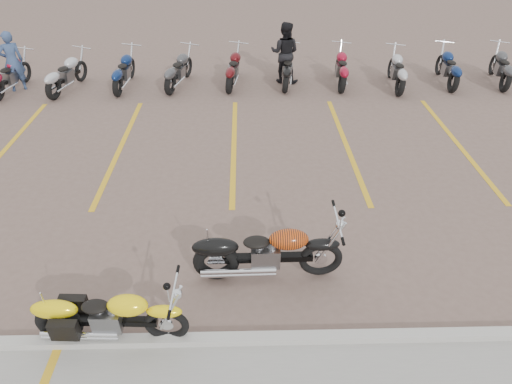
# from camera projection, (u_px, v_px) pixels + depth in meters

# --- Properties ---
(ground) EXTENTS (100.00, 100.00, 0.00)m
(ground) POSITION_uv_depth(u_px,v_px,m) (231.00, 251.00, 8.54)
(ground) COLOR #715A50
(ground) RESTS_ON ground
(curb) EXTENTS (60.00, 0.18, 0.12)m
(curb) POSITION_uv_depth(u_px,v_px,m) (228.00, 339.00, 6.81)
(curb) COLOR #ADAAA3
(curb) RESTS_ON ground
(parking_stripes) EXTENTS (38.00, 5.50, 0.01)m
(parking_stripes) POSITION_uv_depth(u_px,v_px,m) (234.00, 146.00, 11.93)
(parking_stripes) COLOR gold
(parking_stripes) RESTS_ON ground
(yellow_cruiser) EXTENTS (2.09, 0.33, 0.86)m
(yellow_cruiser) POSITION_uv_depth(u_px,v_px,m) (108.00, 316.00, 6.69)
(yellow_cruiser) COLOR black
(yellow_cruiser) RESTS_ON ground
(flame_cruiser) EXTENTS (2.34, 0.35, 0.96)m
(flame_cruiser) POSITION_uv_depth(u_px,v_px,m) (264.00, 253.00, 7.74)
(flame_cruiser) COLOR black
(flame_cruiser) RESTS_ON ground
(person_a) EXTENTS (0.77, 0.69, 1.76)m
(person_a) POSITION_uv_depth(u_px,v_px,m) (12.00, 61.00, 14.67)
(person_a) COLOR navy
(person_a) RESTS_ON ground
(person_b) EXTENTS (1.05, 0.92, 1.84)m
(person_b) POSITION_uv_depth(u_px,v_px,m) (285.00, 53.00, 15.27)
(person_b) COLOR black
(person_b) RESTS_ON ground
(bg_bike_row) EXTENTS (19.12, 2.08, 1.10)m
(bg_bike_row) POSITION_uv_depth(u_px,v_px,m) (259.00, 69.00, 15.06)
(bg_bike_row) COLOR black
(bg_bike_row) RESTS_ON ground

